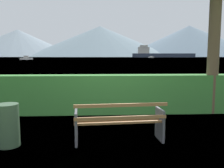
{
  "coord_description": "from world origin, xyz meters",
  "views": [
    {
      "loc": [
        -0.39,
        -4.84,
        1.79
      ],
      "look_at": [
        0.0,
        2.83,
        0.88
      ],
      "focal_mm": 38.17,
      "sensor_mm": 36.0,
      "label": 1
    }
  ],
  "objects_px": {
    "park_bench": "(119,122)",
    "sailboat_mid": "(26,58)",
    "fishing_boat_near": "(151,57)",
    "cargo_ship_large": "(158,54)",
    "trash_bin": "(8,125)"
  },
  "relations": [
    {
      "from": "park_bench",
      "to": "sailboat_mid",
      "type": "distance_m",
      "value": 117.2
    },
    {
      "from": "fishing_boat_near",
      "to": "park_bench",
      "type": "bearing_deg",
      "value": -102.34
    },
    {
      "from": "park_bench",
      "to": "cargo_ship_large",
      "type": "distance_m",
      "value": 308.81
    },
    {
      "from": "park_bench",
      "to": "fishing_boat_near",
      "type": "bearing_deg",
      "value": 77.66
    },
    {
      "from": "sailboat_mid",
      "to": "cargo_ship_large",
      "type": "bearing_deg",
      "value": 59.55
    },
    {
      "from": "trash_bin",
      "to": "sailboat_mid",
      "type": "height_order",
      "value": "sailboat_mid"
    },
    {
      "from": "cargo_ship_large",
      "to": "sailboat_mid",
      "type": "xyz_separation_m",
      "value": [
        -110.49,
        -187.97,
        -3.67
      ]
    },
    {
      "from": "park_bench",
      "to": "fishing_boat_near",
      "type": "distance_m",
      "value": 252.28
    },
    {
      "from": "park_bench",
      "to": "trash_bin",
      "type": "relative_size",
      "value": 2.22
    },
    {
      "from": "cargo_ship_large",
      "to": "sailboat_mid",
      "type": "relative_size",
      "value": 12.56
    },
    {
      "from": "fishing_boat_near",
      "to": "sailboat_mid",
      "type": "distance_m",
      "value": 161.91
    },
    {
      "from": "cargo_ship_large",
      "to": "sailboat_mid",
      "type": "distance_m",
      "value": 218.07
    },
    {
      "from": "sailboat_mid",
      "to": "trash_bin",
      "type": "bearing_deg",
      "value": -73.31
    },
    {
      "from": "park_bench",
      "to": "sailboat_mid",
      "type": "height_order",
      "value": "sailboat_mid"
    },
    {
      "from": "park_bench",
      "to": "fishing_boat_near",
      "type": "xyz_separation_m",
      "value": [
        53.94,
        246.45,
        0.21
      ]
    }
  ]
}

